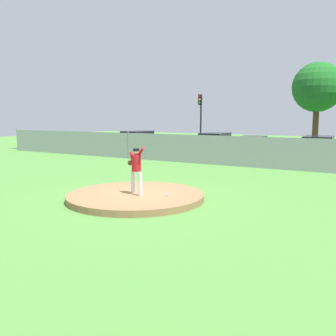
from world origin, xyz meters
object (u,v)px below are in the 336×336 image
Objects in this scene: pitcher_youth at (136,166)px; parked_car_burgundy at (137,142)px; baseball at (167,195)px; parked_car_teal at (252,148)px; parked_car_silver at (215,145)px; traffic_light_near at (200,112)px; parked_car_charcoal at (318,150)px.

parked_car_burgundy is (-10.50, 14.81, -0.41)m from pitcher_youth.
parked_car_burgundy is (-11.53, 14.43, 0.55)m from baseball.
parked_car_teal is at bearing -2.21° from parked_car_burgundy.
parked_car_burgundy is at bearing 125.34° from pitcher_youth.
parked_car_burgundy reaches higher than parked_car_silver.
parked_car_burgundy is 0.98× the size of traffic_light_near.
traffic_light_near is (-6.24, 4.75, 2.52)m from parked_car_teal.
pitcher_youth is 0.36× the size of parked_car_silver.
traffic_light_near reaches higher than parked_car_teal.
parked_car_charcoal is (3.65, 14.36, -0.41)m from pitcher_youth.
baseball is 0.02× the size of parked_car_silver.
parked_car_burgundy is 9.90m from parked_car_teal.
baseball is 0.02× the size of traffic_light_near.
parked_car_burgundy is at bearing 128.62° from baseball.
parked_car_charcoal is 14.16m from parked_car_burgundy.
parked_car_silver is (-3.64, 15.06, -0.41)m from pitcher_youth.
parked_car_charcoal is 4.26m from parked_car_teal.
pitcher_youth is 14.45m from parked_car_teal.
traffic_light_near is (-6.85, 19.18, 2.05)m from pitcher_youth.
parked_car_teal is at bearing 96.64° from baseball.
parked_car_silver reaches higher than parked_car_teal.
parked_car_burgundy is 1.13× the size of parked_car_teal.
parked_car_teal is 3.09m from parked_car_silver.
pitcher_youth is 0.40× the size of parked_car_teal.
pitcher_youth is 18.16m from parked_car_burgundy.
baseball is 18.48m from parked_car_burgundy.
pitcher_youth is at bearing -70.33° from traffic_light_near.
baseball is 14.15m from parked_car_teal.
baseball is at bearing 20.47° from pitcher_youth.
parked_car_burgundy is at bearing 177.79° from parked_car_teal.
parked_car_charcoal is 7.32m from parked_car_silver.
baseball is 20.60m from traffic_light_near.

